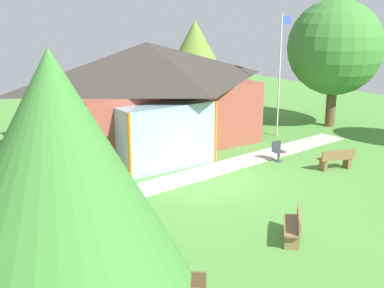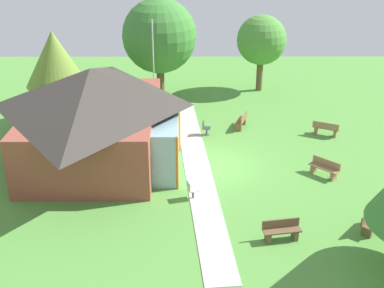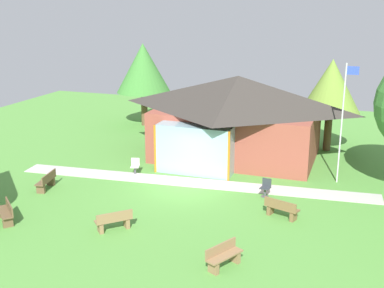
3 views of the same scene
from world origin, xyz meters
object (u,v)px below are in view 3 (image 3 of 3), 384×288
pavilion (236,116)px  tree_behind_pavilion_right (331,86)px  bench_front_right (223,256)px  bench_mid_right (281,209)px  bench_front_left (6,213)px  bench_front_center (114,221)px  tree_behind_pavilion_left (143,68)px  bench_mid_left (47,182)px  patio_chair_lawn_spare (266,188)px  flagpole (343,119)px  patio_chair_west (135,167)px

pavilion → tree_behind_pavilion_right: bearing=32.5°
bench_front_right → bench_mid_right: 4.93m
pavilion → bench_front_left: 13.98m
bench_mid_right → bench_front_center: size_ratio=1.14×
bench_front_right → bench_front_left: (-9.61, 0.55, 0.00)m
bench_mid_right → tree_behind_pavilion_left: (-12.46, 13.25, 3.84)m
bench_front_left → bench_front_center: bearing=-129.1°
pavilion → bench_front_center: pavilion is taller
bench_front_left → bench_front_center: 4.70m
bench_mid_left → patio_chair_lawn_spare: (10.36, 2.66, 0.01)m
bench_mid_right → patio_chair_lawn_spare: patio_chair_lawn_spare is taller
pavilion → bench_front_right: size_ratio=6.57×
flagpole → patio_chair_west: 10.98m
bench_mid_right → tree_behind_pavilion_left: size_ratio=0.26×
pavilion → tree_behind_pavilion_left: (-8.37, 5.40, 1.73)m
tree_behind_pavilion_left → tree_behind_pavilion_right: (13.43, -2.18, -0.25)m
patio_chair_lawn_spare → bench_front_left: bearing=42.3°
patio_chair_west → flagpole: bearing=176.1°
bench_mid_left → flagpole: bearing=-76.6°
flagpole → bench_front_right: 11.00m
bench_mid_right → tree_behind_pavilion_left: tree_behind_pavilion_left is taller
pavilion → tree_behind_pavilion_left: 10.11m
bench_front_right → bench_mid_left: same height
bench_front_left → patio_chair_lawn_spare: size_ratio=1.64×
bench_mid_right → patio_chair_west: 8.87m
bench_front_left → bench_mid_left: bearing=-38.4°
bench_mid_right → bench_front_right: bearing=-85.1°
flagpole → bench_front_center: 12.36m
flagpole → bench_mid_right: flagpole is taller
bench_front_right → tree_behind_pavilion_left: size_ratio=0.25×
tree_behind_pavilion_left → patio_chair_west: bearing=-68.0°
pavilion → tree_behind_pavilion_left: tree_behind_pavilion_left is taller
bench_front_left → bench_mid_right: bearing=-117.0°
tree_behind_pavilion_right → patio_chair_lawn_spare: bearing=-103.2°
bench_front_left → patio_chair_west: (2.48, 7.25, 0.01)m
bench_front_left → patio_chair_west: 7.66m
bench_front_right → flagpole: bearing=-170.6°
tree_behind_pavilion_left → bench_front_center: bearing=-69.4°
pavilion → patio_chair_west: size_ratio=11.73×
bench_front_right → bench_mid_right: (1.21, 4.78, 0.00)m
patio_chair_west → patio_chair_lawn_spare: same height
bench_mid_right → patio_chair_lawn_spare: 2.46m
bench_mid_right → tree_behind_pavilion_left: 18.59m
bench_front_left → tree_behind_pavilion_right: tree_behind_pavilion_right is taller
bench_mid_left → bench_front_left: same height
bench_mid_right → patio_chair_west: bearing=179.2°
bench_mid_left → patio_chair_west: size_ratio=1.81×
patio_chair_lawn_spare → tree_behind_pavilion_right: 9.79m
flagpole → bench_front_left: 16.25m
bench_front_center → patio_chair_lawn_spare: patio_chair_lawn_spare is taller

